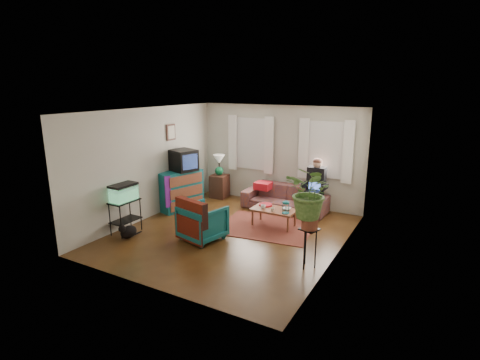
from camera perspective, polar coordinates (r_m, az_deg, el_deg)
The scene contains 31 objects.
floor at distance 8.09m, azimuth -1.40°, elevation -8.18°, with size 4.50×5.00×0.01m, color #4F2B14.
ceiling at distance 7.50m, azimuth -1.52°, elevation 10.51°, with size 4.50×5.00×0.01m, color white.
wall_back at distance 9.88m, azimuth 5.97°, elevation 3.76°, with size 4.50×0.01×2.60m, color silver.
wall_front at distance 5.77m, azimuth -14.24°, elevation -4.30°, with size 4.50×0.01×2.60m, color silver.
wall_left at distance 9.02m, azimuth -13.86°, elevation 2.41°, with size 0.01×5.00×2.60m, color silver.
wall_right at distance 6.86m, azimuth 14.95°, elevation -1.37°, with size 0.01×5.00×2.60m, color silver.
window_left at distance 10.15m, azimuth 1.80°, elevation 5.55°, with size 1.08×0.04×1.38m, color white.
window_right at distance 9.40m, azimuth 12.99°, elevation 4.48°, with size 1.08×0.04×1.38m, color white.
curtains_left at distance 10.08m, azimuth 1.58°, elevation 5.49°, with size 1.36×0.06×1.50m, color white.
curtains_right at distance 9.33m, azimuth 12.84°, elevation 4.41°, with size 1.36×0.06×1.50m, color white.
picture_frame at distance 9.53m, azimuth -10.45°, elevation 7.17°, with size 0.04×0.32×0.40m, color #3D2616.
area_rug at distance 8.47m, azimuth 4.06°, elevation -7.11°, with size 2.00×1.60×0.01m, color maroon.
sofa at distance 9.54m, azimuth 6.87°, elevation -2.12°, with size 2.13×0.84×0.83m, color brown.
seated_person at distance 9.23m, azimuth 11.31°, elevation -1.45°, with size 0.53×0.65×1.27m, color black, non-canonical shape.
side_table at distance 10.56m, azimuth -3.15°, elevation -0.95°, with size 0.44×0.44×0.64m, color #412818.
table_lamp at distance 10.42m, azimuth -3.19°, elevation 2.23°, with size 0.33×0.33×0.59m, color white, non-canonical shape.
dresser at distance 9.65m, azimuth -9.12°, elevation -1.50°, with size 0.55×1.10×0.99m, color #115467.
crt_tv at distance 9.52m, azimuth -8.68°, elevation 3.01°, with size 0.61×0.55×0.53m, color black.
aquarium_stand at distance 8.39m, azimuth -17.04°, elevation -5.38°, with size 0.36×0.64×0.72m, color black.
aquarium at distance 8.23m, azimuth -17.31°, elevation -1.79°, with size 0.32×0.59×0.38m, color #7FD899.
black_cat at distance 8.15m, azimuth -16.62°, elevation -7.39°, with size 0.26×0.40×0.34m, color black.
armchair at distance 7.73m, azimuth -5.71°, elevation -6.15°, with size 0.79×0.74×0.81m, color #125B6E.
serape_throw at distance 7.48m, azimuth -7.52°, elevation -5.54°, with size 0.81×0.19×0.67m, color #9E0A0A.
coffee_table at distance 8.47m, azimuth 5.15°, elevation -5.73°, with size 0.98×0.54×0.41m, color brown.
cup_a at distance 8.40m, azimuth 3.54°, elevation -4.08°, with size 0.11×0.11×0.09m, color white.
cup_b at distance 8.23m, azimuth 4.99°, elevation -4.51°, with size 0.09×0.09×0.08m, color beige.
bowl at distance 8.37m, azimuth 7.11°, elevation -4.38°, with size 0.19×0.19×0.05m, color white.
snack_tray at distance 8.62m, azimuth 3.94°, elevation -3.79°, with size 0.30×0.30×0.04m, color #B21414.
birdcage at distance 8.11m, azimuth 6.98°, elevation -4.11°, with size 0.16×0.16×0.29m, color #115B6B, non-canonical shape.
plant_stand at distance 6.67m, azimuth 10.39°, elevation -10.17°, with size 0.30×0.30×0.72m, color black.
potted_plant at distance 6.36m, azimuth 10.74°, elevation -3.12°, with size 0.82×0.71×0.91m, color #599947.
Camera 1 is at (3.82, -6.43, 3.10)m, focal length 28.00 mm.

